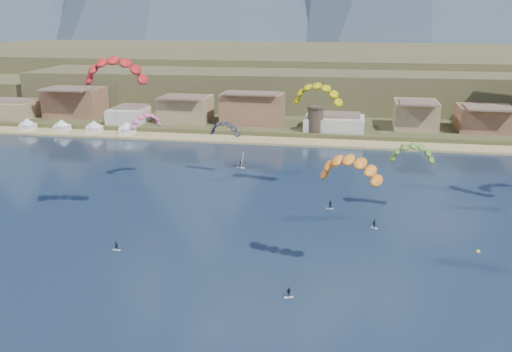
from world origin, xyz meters
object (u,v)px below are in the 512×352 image
at_px(watchtower, 315,119).
at_px(kitesurfer_red, 115,66).
at_px(kitesurfer_green, 412,150).
at_px(buoy, 478,251).
at_px(kitesurfer_yellow, 318,91).
at_px(kitesurfer_orange, 350,164).
at_px(windsurfer, 241,163).

bearing_deg(watchtower, kitesurfer_red, -108.23).
distance_m(watchtower, kitesurfer_green, 74.45).
height_order(kitesurfer_green, buoy, kitesurfer_green).
distance_m(kitesurfer_red, kitesurfer_green, 59.91).
xyz_separation_m(watchtower, kitesurfer_red, (-29.25, -88.78, 24.69)).
bearing_deg(kitesurfer_red, buoy, 0.74).
height_order(kitesurfer_yellow, kitesurfer_orange, kitesurfer_yellow).
xyz_separation_m(watchtower, kitesurfer_yellow, (4.82, -60.48, 17.34)).
relative_size(kitesurfer_red, buoy, 50.64).
bearing_deg(watchtower, kitesurfer_yellow, -85.45).
distance_m(kitesurfer_orange, buoy, 32.13).
bearing_deg(kitesurfer_red, watchtower, 71.77).
height_order(kitesurfer_yellow, windsurfer, kitesurfer_yellow).
relative_size(kitesurfer_yellow, buoy, 39.92).
bearing_deg(watchtower, windsurfer, -111.78).
height_order(kitesurfer_red, buoy, kitesurfer_red).
height_order(kitesurfer_green, windsurfer, kitesurfer_green).
xyz_separation_m(kitesurfer_orange, windsurfer, (-29.43, 60.25, -17.09)).
xyz_separation_m(windsurfer, buoy, (52.04, -46.60, -1.22)).
xyz_separation_m(kitesurfer_orange, kitesurfer_green, (11.89, 31.75, -4.92)).
relative_size(kitesurfer_green, windsurfer, 4.22).
bearing_deg(watchtower, buoy, -68.00).
xyz_separation_m(kitesurfer_green, buoy, (10.72, -18.11, -13.38)).
relative_size(watchtower, kitesurfer_yellow, 0.32).
bearing_deg(windsurfer, kitesurfer_yellow, -41.89).
height_order(watchtower, kitesurfer_red, kitesurfer_red).
xyz_separation_m(kitesurfer_yellow, buoy, (30.71, -27.46, -23.60)).
xyz_separation_m(kitesurfer_red, windsurfer, (12.73, 47.44, -29.73)).
distance_m(kitesurfer_yellow, buoy, 47.48).
xyz_separation_m(watchtower, windsurfer, (-16.52, -41.34, -5.04)).
bearing_deg(kitesurfer_orange, watchtower, 97.24).
height_order(kitesurfer_red, kitesurfer_orange, kitesurfer_red).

